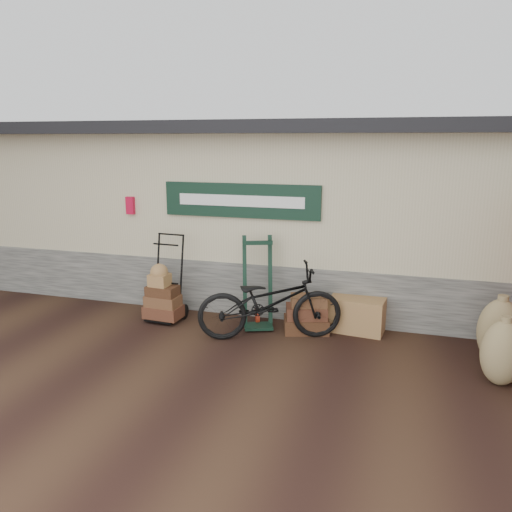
{
  "coord_description": "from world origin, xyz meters",
  "views": [
    {
      "loc": [
        2.21,
        -6.62,
        2.92
      ],
      "look_at": [
        -0.02,
        0.9,
        1.07
      ],
      "focal_mm": 35.0,
      "sensor_mm": 36.0,
      "label": 1
    }
  ],
  "objects": [
    {
      "name": "ground",
      "position": [
        0.0,
        0.0,
        0.0
      ],
      "size": [
        80.0,
        80.0,
        0.0
      ],
      "primitive_type": "plane",
      "color": "black",
      "rests_on": "ground"
    },
    {
      "name": "station_building",
      "position": [
        -0.01,
        2.74,
        1.61
      ],
      "size": [
        14.4,
        4.1,
        3.2
      ],
      "color": "#4C4C47",
      "rests_on": "ground"
    },
    {
      "name": "porter_trolley",
      "position": [
        -1.43,
        0.51,
        0.72
      ],
      "size": [
        0.75,
        0.58,
        1.43
      ],
      "primitive_type": null,
      "rotation": [
        0.0,
        0.0,
        -0.06
      ],
      "color": "black",
      "rests_on": "ground"
    },
    {
      "name": "green_barrow",
      "position": [
        0.1,
        0.59,
        0.72
      ],
      "size": [
        0.65,
        0.6,
        1.45
      ],
      "primitive_type": null,
      "rotation": [
        0.0,
        0.0,
        0.36
      ],
      "color": "black",
      "rests_on": "ground"
    },
    {
      "name": "suitcase_stack",
      "position": [
        0.89,
        0.56,
        0.3
      ],
      "size": [
        0.76,
        0.59,
        0.6
      ],
      "primitive_type": null,
      "rotation": [
        0.0,
        0.0,
        0.28
      ],
      "color": "#3C2213",
      "rests_on": "ground"
    },
    {
      "name": "wicker_hamper",
      "position": [
        1.63,
        0.85,
        0.27
      ],
      "size": [
        0.88,
        0.63,
        0.54
      ],
      "primitive_type": "cube",
      "rotation": [
        0.0,
        0.0,
        -0.11
      ],
      "color": "olive",
      "rests_on": "ground"
    },
    {
      "name": "bicycle",
      "position": [
        0.41,
        0.17,
        0.62
      ],
      "size": [
        1.46,
        2.27,
        1.25
      ],
      "primitive_type": "imported",
      "rotation": [
        0.0,
        0.0,
        1.93
      ],
      "color": "black",
      "rests_on": "ground"
    },
    {
      "name": "burlap_sack_left",
      "position": [
        3.53,
        0.18,
        0.45
      ],
      "size": [
        0.66,
        0.6,
        0.89
      ],
      "primitive_type": "ellipsoid",
      "rotation": [
        0.0,
        0.0,
        -0.26
      ],
      "color": "olive",
      "rests_on": "ground"
    },
    {
      "name": "burlap_sack_right",
      "position": [
        3.47,
        -0.45,
        0.41
      ],
      "size": [
        0.56,
        0.49,
        0.82
      ],
      "primitive_type": "ellipsoid",
      "rotation": [
        0.0,
        0.0,
        0.12
      ],
      "color": "olive",
      "rests_on": "ground"
    }
  ]
}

